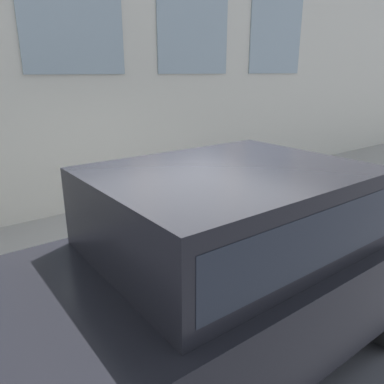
{
  "coord_description": "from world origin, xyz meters",
  "views": [
    {
      "loc": [
        -3.37,
        2.47,
        2.61
      ],
      "look_at": [
        0.77,
        -0.65,
        0.94
      ],
      "focal_mm": 35.0,
      "sensor_mm": 36.0,
      "label": 1
    }
  ],
  "objects": [
    {
      "name": "ground_plane",
      "position": [
        0.0,
        0.0,
        0.0
      ],
      "size": [
        80.0,
        80.0,
        0.0
      ],
      "primitive_type": "plane",
      "color": "#47474C"
    },
    {
      "name": "parked_car_charcoal_near",
      "position": [
        -1.17,
        0.42,
        1.01
      ],
      "size": [
        1.97,
        4.63,
        1.85
      ],
      "color": "black",
      "rests_on": "ground_plane"
    },
    {
      "name": "sidewalk",
      "position": [
        1.57,
        0.0,
        0.07
      ],
      "size": [
        3.15,
        60.0,
        0.13
      ],
      "color": "gray",
      "rests_on": "ground_plane"
    },
    {
      "name": "fire_hydrant",
      "position": [
        0.64,
        -0.32,
        0.58
      ],
      "size": [
        0.32,
        0.43,
        0.87
      ],
      "color": "gray",
      "rests_on": "sidewalk"
    },
    {
      "name": "person",
      "position": [
        0.89,
        -0.98,
        0.84
      ],
      "size": [
        0.28,
        0.19,
        1.18
      ],
      "rotation": [
        0.0,
        0.0,
        -1.4
      ],
      "color": "#232328",
      "rests_on": "sidewalk"
    }
  ]
}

